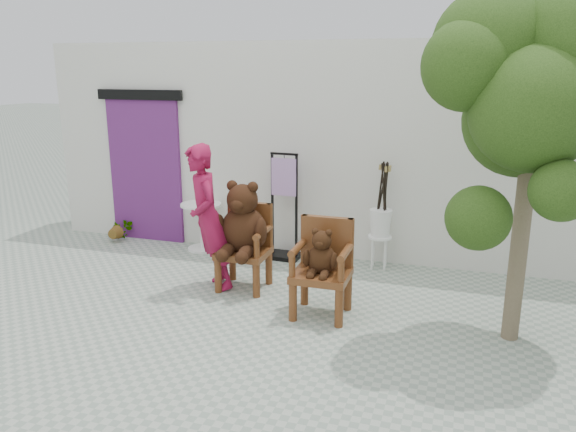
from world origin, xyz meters
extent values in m
plane|color=#9AA493|center=(0.00, 0.00, 0.00)|extent=(60.00, 60.00, 0.00)
cube|color=silver|center=(0.00, 3.10, 1.50)|extent=(9.00, 1.00, 3.00)
cube|color=#5D2164|center=(-3.00, 2.58, 1.10)|extent=(1.20, 0.08, 2.20)
cube|color=black|center=(-3.00, 2.54, 2.25)|extent=(1.40, 0.06, 0.15)
cylinder|color=#512911|center=(-1.05, 0.91, 0.21)|extent=(0.09, 0.09, 0.42)
cylinder|color=#512911|center=(-1.05, 1.35, 0.21)|extent=(0.09, 0.09, 0.42)
cylinder|color=#512911|center=(-0.55, 0.91, 0.21)|extent=(0.09, 0.09, 0.42)
cylinder|color=#512911|center=(-0.55, 1.35, 0.21)|extent=(0.09, 0.09, 0.42)
cube|color=#512911|center=(-0.80, 1.13, 0.45)|extent=(0.59, 0.54, 0.08)
cube|color=#512911|center=(-0.80, 1.36, 0.77)|extent=(0.56, 0.08, 0.54)
cylinder|color=#512911|center=(-1.06, 1.36, 0.77)|extent=(0.08, 0.08, 0.54)
cylinder|color=#512911|center=(-1.06, 0.91, 0.62)|extent=(0.07, 0.07, 0.25)
cylinder|color=#512911|center=(-1.06, 1.13, 0.74)|extent=(0.08, 0.52, 0.08)
cylinder|color=#512911|center=(-0.54, 1.36, 0.77)|extent=(0.08, 0.08, 0.54)
cylinder|color=#512911|center=(-0.54, 0.91, 0.62)|extent=(0.07, 0.07, 0.25)
cylinder|color=#512911|center=(-0.54, 1.13, 0.74)|extent=(0.08, 0.52, 0.08)
ellipsoid|color=black|center=(-0.80, 1.16, 0.73)|extent=(0.56, 0.48, 0.59)
sphere|color=black|center=(-0.80, 1.13, 1.12)|extent=(0.38, 0.38, 0.38)
ellipsoid|color=black|center=(-0.80, 0.98, 1.10)|extent=(0.17, 0.14, 0.14)
sphere|color=black|center=(-0.93, 1.14, 1.28)|extent=(0.13, 0.13, 0.13)
sphere|color=black|center=(-0.67, 1.14, 1.28)|extent=(0.13, 0.13, 0.13)
ellipsoid|color=black|center=(-1.07, 1.03, 0.78)|extent=(0.13, 0.19, 0.34)
ellipsoid|color=black|center=(-0.92, 0.90, 0.54)|extent=(0.17, 0.33, 0.17)
sphere|color=black|center=(-0.92, 0.77, 0.52)|extent=(0.16, 0.16, 0.16)
ellipsoid|color=black|center=(-0.53, 1.03, 0.78)|extent=(0.13, 0.19, 0.34)
ellipsoid|color=black|center=(-0.68, 0.90, 0.54)|extent=(0.17, 0.33, 0.17)
sphere|color=black|center=(-0.68, 0.77, 0.52)|extent=(0.16, 0.16, 0.16)
cylinder|color=#512911|center=(0.05, 0.43, 0.21)|extent=(0.09, 0.09, 0.42)
cylinder|color=#512911|center=(0.05, 0.88, 0.21)|extent=(0.09, 0.09, 0.42)
cylinder|color=#512911|center=(0.55, 0.43, 0.21)|extent=(0.09, 0.09, 0.42)
cylinder|color=#512911|center=(0.55, 0.88, 0.21)|extent=(0.09, 0.09, 0.42)
cube|color=#512911|center=(0.30, 0.65, 0.47)|extent=(0.61, 0.56, 0.08)
cube|color=#512911|center=(0.30, 0.89, 0.78)|extent=(0.58, 0.08, 0.56)
cylinder|color=#512911|center=(0.04, 0.89, 0.78)|extent=(0.08, 0.08, 0.56)
cylinder|color=#512911|center=(0.04, 0.43, 0.63)|extent=(0.07, 0.07, 0.25)
cylinder|color=#512911|center=(0.04, 0.65, 0.76)|extent=(0.08, 0.53, 0.08)
cylinder|color=#512911|center=(0.56, 0.89, 0.78)|extent=(0.08, 0.08, 0.56)
cylinder|color=#512911|center=(0.56, 0.43, 0.63)|extent=(0.07, 0.07, 0.25)
cylinder|color=#512911|center=(0.56, 0.65, 0.76)|extent=(0.08, 0.53, 0.08)
ellipsoid|color=black|center=(0.30, 0.66, 0.64)|extent=(0.32, 0.27, 0.34)
sphere|color=black|center=(0.30, 0.64, 0.86)|extent=(0.21, 0.21, 0.21)
ellipsoid|color=black|center=(0.30, 0.56, 0.85)|extent=(0.10, 0.08, 0.08)
sphere|color=black|center=(0.22, 0.65, 0.95)|extent=(0.07, 0.07, 0.07)
sphere|color=black|center=(0.37, 0.65, 0.95)|extent=(0.07, 0.07, 0.07)
ellipsoid|color=black|center=(0.15, 0.59, 0.67)|extent=(0.07, 0.11, 0.19)
ellipsoid|color=black|center=(0.23, 0.52, 0.53)|extent=(0.09, 0.19, 0.09)
sphere|color=black|center=(0.23, 0.44, 0.52)|extent=(0.09, 0.09, 0.09)
ellipsoid|color=black|center=(0.45, 0.59, 0.67)|extent=(0.07, 0.11, 0.19)
ellipsoid|color=black|center=(0.37, 0.52, 0.53)|extent=(0.09, 0.19, 0.09)
sphere|color=black|center=(0.37, 0.44, 0.52)|extent=(0.09, 0.09, 0.09)
imported|color=maroon|center=(-1.19, 1.01, 0.89)|extent=(0.74, 0.77, 1.79)
cylinder|color=white|center=(-1.97, 2.35, 0.69)|extent=(0.60, 0.60, 0.03)
cylinder|color=white|center=(-1.97, 2.35, 0.35)|extent=(0.06, 0.06, 0.68)
cylinder|color=white|center=(-1.97, 2.35, 0.01)|extent=(0.44, 0.44, 0.03)
cube|color=black|center=(-0.85, 2.36, 0.75)|extent=(0.03, 0.03, 1.50)
cube|color=black|center=(-0.49, 2.34, 0.75)|extent=(0.03, 0.03, 1.50)
cube|color=black|center=(-0.67, 2.35, 1.50)|extent=(0.40, 0.05, 0.03)
cube|color=black|center=(-0.67, 2.35, 0.03)|extent=(0.47, 0.37, 0.06)
cube|color=#B68ACA|center=(-0.67, 2.34, 1.18)|extent=(0.36, 0.06, 0.52)
cylinder|color=black|center=(-0.67, 2.35, 1.47)|extent=(0.01, 0.01, 0.08)
cylinder|color=white|center=(0.68, 2.35, 0.44)|extent=(0.32, 0.32, 0.03)
cylinder|color=white|center=(0.76, 2.43, 0.22)|extent=(0.03, 0.03, 0.44)
cylinder|color=white|center=(0.59, 2.43, 0.22)|extent=(0.03, 0.03, 0.44)
cylinder|color=white|center=(0.59, 2.27, 0.22)|extent=(0.03, 0.03, 0.44)
cylinder|color=white|center=(0.76, 2.27, 0.22)|extent=(0.03, 0.03, 0.44)
cylinder|color=black|center=(0.65, 2.39, 1.05)|extent=(0.08, 0.07, 0.80)
cylinder|color=olive|center=(0.63, 2.41, 1.38)|extent=(0.04, 0.04, 0.07)
cylinder|color=black|center=(0.73, 2.35, 1.05)|extent=(0.03, 0.13, 0.80)
cylinder|color=olive|center=(0.76, 2.36, 1.38)|extent=(0.04, 0.04, 0.07)
cylinder|color=black|center=(0.71, 2.31, 1.05)|extent=(0.09, 0.08, 0.80)
cylinder|color=olive|center=(0.73, 2.28, 1.38)|extent=(0.04, 0.04, 0.08)
cylinder|color=black|center=(0.72, 2.37, 1.05)|extent=(0.07, 0.13, 0.80)
cylinder|color=olive|center=(0.76, 2.39, 1.38)|extent=(0.04, 0.05, 0.08)
cylinder|color=black|center=(0.67, 2.40, 1.05)|extent=(0.13, 0.03, 0.80)
cylinder|color=olive|center=(0.67, 2.44, 1.38)|extent=(0.05, 0.04, 0.07)
cylinder|color=black|center=(0.72, 2.33, 1.05)|extent=(0.06, 0.14, 0.80)
cylinder|color=olive|center=(0.77, 2.32, 1.38)|extent=(0.04, 0.05, 0.08)
cylinder|color=brown|center=(2.25, 0.72, 1.46)|extent=(0.17, 0.17, 2.91)
sphere|color=black|center=(2.17, 0.92, 2.16)|extent=(1.09, 1.09, 1.09)
sphere|color=black|center=(1.64, 0.45, 2.66)|extent=(0.82, 0.82, 0.82)
sphere|color=black|center=(2.22, 0.42, 2.30)|extent=(1.11, 1.11, 1.11)
sphere|color=black|center=(1.81, 0.70, 2.84)|extent=(1.03, 1.03, 1.03)
sphere|color=black|center=(1.84, 0.19, 1.35)|extent=(0.58, 0.58, 0.58)
sphere|color=black|center=(2.46, 0.09, 1.67)|extent=(0.52, 0.52, 0.52)
imported|color=black|center=(-3.40, 2.35, 0.18)|extent=(0.34, 0.30, 0.37)
camera|label=1|loc=(1.68, -4.90, 2.66)|focal=35.00mm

